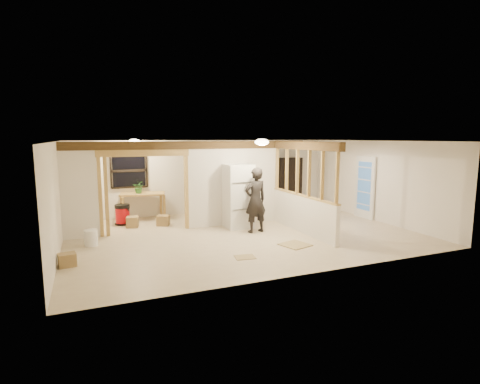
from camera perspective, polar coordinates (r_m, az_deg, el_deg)
name	(u,v)px	position (r m, az deg, el deg)	size (l,w,h in m)	color
floor	(243,234)	(10.22, 0.48, -6.43)	(9.00, 6.50, 0.01)	beige
ceiling	(243,141)	(9.88, 0.49, 7.76)	(9.00, 6.50, 0.01)	white
wall_back	(207,177)	(13.01, -5.06, 2.35)	(9.00, 0.01, 2.50)	silver
wall_front	(310,210)	(7.13, 10.65, -2.72)	(9.00, 0.01, 2.50)	silver
wall_left	(56,199)	(9.24, -26.22, -0.93)	(0.01, 6.50, 2.50)	silver
wall_right	(376,181)	(12.42, 20.02, 1.59)	(0.01, 6.50, 2.50)	silver
partition_left_stub	(79,191)	(10.40, -23.32, 0.20)	(0.90, 0.12, 2.50)	silver
partition_center	(234,183)	(11.15, -0.95, 1.39)	(2.80, 0.12, 2.50)	silver
doorway_frame	(145,193)	(10.52, -14.26, -0.12)	(2.46, 0.14, 2.20)	tan
header_beam_back	(194,145)	(10.69, -7.01, 7.10)	(7.00, 0.18, 0.22)	#4E371A
header_beam_right	(304,146)	(10.27, 9.70, 7.00)	(0.18, 3.30, 0.22)	#4E371A
pony_wall	(302,214)	(10.48, 9.45, -3.34)	(0.12, 3.20, 1.00)	silver
stud_partition	(303,172)	(10.31, 9.60, 2.99)	(0.14, 3.20, 1.32)	tan
window_back	(129,171)	(12.39, -16.55, 3.13)	(1.12, 0.10, 1.10)	black
french_door	(365,187)	(12.69, 18.49, 0.67)	(0.12, 0.86, 2.00)	white
ceiling_dome_main	(262,142)	(9.55, 3.34, 7.61)	(0.36, 0.36, 0.16)	#FFEABF
ceiling_dome_util	(134,141)	(11.49, -15.79, 7.43)	(0.32, 0.32, 0.14)	#FFEABF
hanging_bulb	(156,152)	(10.87, -12.67, 5.93)	(0.07, 0.07, 0.07)	#FFD88C
refrigerator	(238,196)	(10.79, -0.26, -0.62)	(0.76, 0.73, 1.84)	white
woman	(256,200)	(10.22, 2.39, -1.26)	(0.65, 0.43, 1.79)	black
work_table	(143,206)	(12.27, -14.58, -2.12)	(1.36, 0.68, 0.86)	tan
potted_plant	(139,187)	(12.09, -15.13, 0.71)	(0.35, 0.30, 0.39)	#336926
shop_vac	(123,214)	(11.76, -17.47, -3.27)	(0.48, 0.48, 0.62)	#AA080E
bookshelf	(289,183)	(14.10, 7.53, 1.44)	(0.93, 0.31, 1.85)	black
bucket	(91,238)	(9.78, -21.76, -6.49)	(0.31, 0.31, 0.39)	silver
box_util_a	(163,220)	(11.38, -11.63, -4.25)	(0.35, 0.30, 0.30)	olive
box_util_b	(132,222)	(11.40, -16.07, -4.38)	(0.33, 0.33, 0.31)	olive
box_front	(67,260)	(8.47, -24.84, -9.37)	(0.33, 0.27, 0.27)	olive
floor_panel_near	(295,245)	(9.27, 8.40, -7.96)	(0.62, 0.62, 0.02)	tan
floor_panel_far	(245,257)	(8.29, 0.74, -9.89)	(0.43, 0.35, 0.01)	tan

